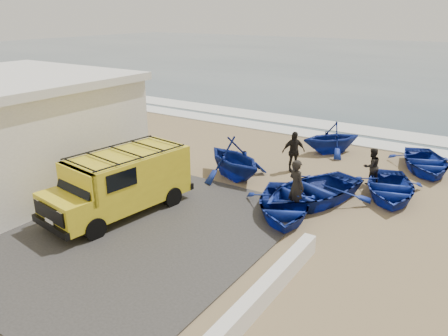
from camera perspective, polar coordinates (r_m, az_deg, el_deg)
The scene contains 16 objects.
ground at distance 15.56m, azimuth -6.20°, elevation -5.57°, with size 160.00×160.00×0.00m, color #8E7752.
slab at distance 15.58m, azimuth -16.66°, elevation -6.21°, with size 12.00×10.00×0.05m, color #3E3C39.
ocean at distance 67.71m, azimuth 25.96°, elevation 12.35°, with size 180.00×88.00×0.01m, color #385166.
surf_line at distance 25.38m, azimuth 11.14°, elevation 4.39°, with size 180.00×1.60×0.06m, color white.
surf_wash at distance 27.65m, azimuth 13.14°, elevation 5.50°, with size 180.00×2.20×0.04m, color white.
parapet at distance 10.84m, azimuth 4.80°, elevation -16.29°, with size 0.35×6.00×0.55m, color silver.
van at distance 15.31m, azimuth -13.23°, elevation -1.64°, with size 2.67×5.33×2.19m.
boat_near_left at distance 15.15m, azimuth 7.75°, elevation -4.76°, with size 2.65×3.72×0.77m, color navy.
boat_near_right at distance 16.26m, azimuth 11.34°, elevation -2.95°, with size 3.15×4.41×0.91m, color navy.
boat_mid_left at distance 18.17m, azimuth 1.29°, elevation 1.34°, with size 2.86×3.32×1.75m, color navy.
boat_mid_right at distance 17.54m, azimuth 20.85°, elevation -2.45°, with size 2.62×3.66×0.76m, color navy.
boat_far_left at distance 22.09m, azimuth 13.85°, elevation 3.90°, with size 2.57×2.98×1.57m, color navy.
boat_far_right at distance 21.04m, azimuth 24.80°, elevation 0.69°, with size 2.71×3.80×0.79m, color navy.
fisherman_front at distance 15.21m, azimuth 9.41°, elevation -2.39°, with size 0.70×0.46×1.92m, color black.
fisherman_middle at distance 18.51m, azimuth 18.71°, elevation 0.21°, with size 0.73×0.57×1.51m, color black.
fisherman_back at distance 19.15m, azimuth 9.07°, elevation 2.13°, with size 1.05×0.44×1.79m, color black.
Camera 1 is at (9.03, -10.77, 6.67)m, focal length 35.00 mm.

